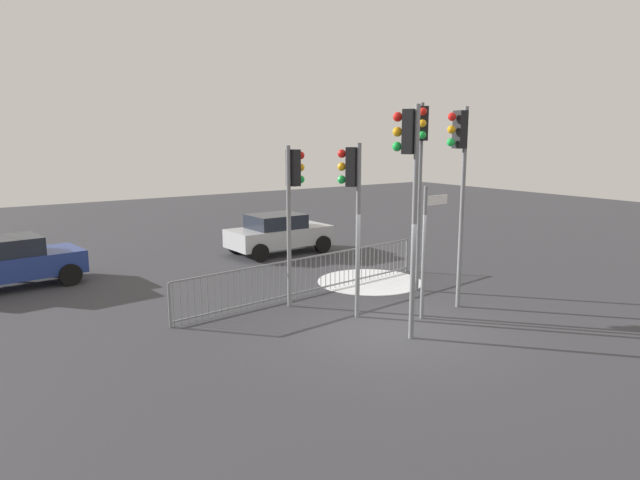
{
  "coord_description": "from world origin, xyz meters",
  "views": [
    {
      "loc": [
        -8.31,
        -9.04,
        4.31
      ],
      "look_at": [
        0.42,
        3.63,
        1.47
      ],
      "focal_mm": 31.88,
      "sensor_mm": 36.0,
      "label": 1
    }
  ],
  "objects_px": {
    "traffic_light_foreground_right": "(352,191)",
    "car_silver_far": "(279,233)",
    "traffic_light_rear_left": "(459,163)",
    "car_blue_mid": "(9,262)",
    "traffic_light_mid_left": "(293,189)",
    "traffic_light_mid_right": "(409,170)",
    "traffic_light_foreground_left": "(421,156)",
    "direction_sign_post": "(426,245)"
  },
  "relations": [
    {
      "from": "traffic_light_foreground_right",
      "to": "car_silver_far",
      "type": "xyz_separation_m",
      "value": [
        2.34,
        7.42,
        -2.27
      ]
    },
    {
      "from": "car_blue_mid",
      "to": "direction_sign_post",
      "type": "bearing_deg",
      "value": -54.41
    },
    {
      "from": "traffic_light_foreground_left",
      "to": "car_blue_mid",
      "type": "bearing_deg",
      "value": 4.27
    },
    {
      "from": "traffic_light_rear_left",
      "to": "car_silver_far",
      "type": "height_order",
      "value": "traffic_light_rear_left"
    },
    {
      "from": "traffic_light_rear_left",
      "to": "traffic_light_mid_left",
      "type": "distance_m",
      "value": 4.13
    },
    {
      "from": "traffic_light_foreground_right",
      "to": "traffic_light_mid_left",
      "type": "relative_size",
      "value": 1.02
    },
    {
      "from": "traffic_light_mid_right",
      "to": "traffic_light_mid_left",
      "type": "distance_m",
      "value": 3.52
    },
    {
      "from": "traffic_light_foreground_right",
      "to": "traffic_light_mid_left",
      "type": "xyz_separation_m",
      "value": [
        -0.65,
        1.57,
        -0.05
      ]
    },
    {
      "from": "traffic_light_rear_left",
      "to": "traffic_light_foreground_right",
      "type": "bearing_deg",
      "value": 81.32
    },
    {
      "from": "traffic_light_foreground_left",
      "to": "car_silver_far",
      "type": "xyz_separation_m",
      "value": [
        -0.49,
        6.75,
        -3.0
      ]
    },
    {
      "from": "traffic_light_mid_left",
      "to": "traffic_light_foreground_right",
      "type": "bearing_deg",
      "value": 12.09
    },
    {
      "from": "car_blue_mid",
      "to": "traffic_light_foreground_left",
      "type": "bearing_deg",
      "value": -43.03
    },
    {
      "from": "traffic_light_rear_left",
      "to": "traffic_light_mid_left",
      "type": "height_order",
      "value": "traffic_light_rear_left"
    },
    {
      "from": "traffic_light_rear_left",
      "to": "traffic_light_foreground_left",
      "type": "bearing_deg",
      "value": 1.72
    },
    {
      "from": "traffic_light_foreground_left",
      "to": "traffic_light_mid_left",
      "type": "relative_size",
      "value": 1.27
    },
    {
      "from": "traffic_light_foreground_right",
      "to": "traffic_light_mid_left",
      "type": "height_order",
      "value": "traffic_light_foreground_right"
    },
    {
      "from": "traffic_light_foreground_right",
      "to": "traffic_light_mid_right",
      "type": "relative_size",
      "value": 0.84
    },
    {
      "from": "traffic_light_foreground_right",
      "to": "car_silver_far",
      "type": "bearing_deg",
      "value": 37.63
    },
    {
      "from": "traffic_light_foreground_right",
      "to": "car_silver_far",
      "type": "distance_m",
      "value": 8.1
    },
    {
      "from": "traffic_light_rear_left",
      "to": "car_blue_mid",
      "type": "xyz_separation_m",
      "value": [
        -9.04,
        8.51,
        -2.88
      ]
    },
    {
      "from": "traffic_light_foreground_left",
      "to": "traffic_light_mid_left",
      "type": "xyz_separation_m",
      "value": [
        -3.48,
        0.9,
        -0.79
      ]
    },
    {
      "from": "traffic_light_foreground_right",
      "to": "car_blue_mid",
      "type": "bearing_deg",
      "value": 95.47
    },
    {
      "from": "traffic_light_rear_left",
      "to": "traffic_light_mid_right",
      "type": "distance_m",
      "value": 2.68
    },
    {
      "from": "traffic_light_mid_left",
      "to": "car_blue_mid",
      "type": "bearing_deg",
      "value": -146.53
    },
    {
      "from": "traffic_light_rear_left",
      "to": "traffic_light_mid_right",
      "type": "relative_size",
      "value": 1.01
    },
    {
      "from": "car_blue_mid",
      "to": "traffic_light_mid_right",
      "type": "bearing_deg",
      "value": -61.6
    },
    {
      "from": "traffic_light_mid_right",
      "to": "traffic_light_mid_left",
      "type": "height_order",
      "value": "traffic_light_mid_right"
    },
    {
      "from": "traffic_light_rear_left",
      "to": "direction_sign_post",
      "type": "height_order",
      "value": "traffic_light_rear_left"
    },
    {
      "from": "car_silver_far",
      "to": "traffic_light_foreground_right",
      "type": "bearing_deg",
      "value": -109.24
    },
    {
      "from": "traffic_light_mid_left",
      "to": "car_silver_far",
      "type": "xyz_separation_m",
      "value": [
        2.99,
        5.84,
        -2.22
      ]
    },
    {
      "from": "traffic_light_mid_left",
      "to": "direction_sign_post",
      "type": "xyz_separation_m",
      "value": [
        1.99,
        -2.67,
        -1.21
      ]
    },
    {
      "from": "direction_sign_post",
      "to": "traffic_light_foreground_left",
      "type": "bearing_deg",
      "value": 47.04
    },
    {
      "from": "traffic_light_foreground_left",
      "to": "car_silver_far",
      "type": "relative_size",
      "value": 1.34
    },
    {
      "from": "direction_sign_post",
      "to": "car_blue_mid",
      "type": "distance_m",
      "value": 11.73
    },
    {
      "from": "traffic_light_mid_right",
      "to": "traffic_light_foreground_left",
      "type": "bearing_deg",
      "value": 12.73
    },
    {
      "from": "traffic_light_rear_left",
      "to": "car_blue_mid",
      "type": "distance_m",
      "value": 12.75
    },
    {
      "from": "traffic_light_mid_right",
      "to": "direction_sign_post",
      "type": "height_order",
      "value": "traffic_light_mid_right"
    },
    {
      "from": "traffic_light_foreground_right",
      "to": "traffic_light_rear_left",
      "type": "height_order",
      "value": "traffic_light_rear_left"
    },
    {
      "from": "car_silver_far",
      "to": "car_blue_mid",
      "type": "height_order",
      "value": "same"
    },
    {
      "from": "car_silver_far",
      "to": "traffic_light_mid_right",
      "type": "bearing_deg",
      "value": -105.6
    },
    {
      "from": "traffic_light_foreground_left",
      "to": "traffic_light_mid_left",
      "type": "bearing_deg",
      "value": 26.47
    },
    {
      "from": "traffic_light_foreground_left",
      "to": "car_blue_mid",
      "type": "xyz_separation_m",
      "value": [
        -9.29,
        6.94,
        -3.0
      ]
    }
  ]
}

